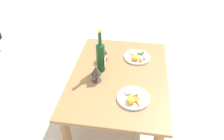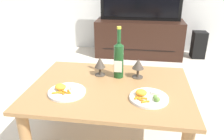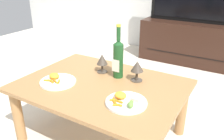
% 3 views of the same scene
% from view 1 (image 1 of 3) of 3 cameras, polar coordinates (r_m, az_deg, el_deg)
% --- Properties ---
extents(ground_plane, '(6.40, 6.40, 0.00)m').
position_cam_1_polar(ground_plane, '(2.08, 1.65, -10.39)').
color(ground_plane, beige).
extents(dining_table, '(1.09, 0.80, 0.43)m').
position_cam_1_polar(dining_table, '(1.83, 1.86, -2.89)').
color(dining_table, '#9E7042').
rests_on(dining_table, ground_plane).
extents(wine_bottle, '(0.07, 0.07, 0.38)m').
position_cam_1_polar(wine_bottle, '(1.74, -3.07, 3.87)').
color(wine_bottle, '#19471E').
rests_on(wine_bottle, dining_table).
extents(goblet_left, '(0.08, 0.08, 0.14)m').
position_cam_1_polar(goblet_left, '(1.67, -4.27, -0.34)').
color(goblet_left, '#473D33').
rests_on(goblet_left, dining_table).
extents(goblet_right, '(0.09, 0.09, 0.14)m').
position_cam_1_polar(goblet_right, '(1.89, -2.53, 5.10)').
color(goblet_right, '#473D33').
rests_on(goblet_right, dining_table).
extents(dinner_plate_left, '(0.24, 0.24, 0.05)m').
position_cam_1_polar(dinner_plate_left, '(1.57, 5.58, -7.41)').
color(dinner_plate_left, white).
rests_on(dinner_plate_left, dining_table).
extents(dinner_plate_right, '(0.24, 0.24, 0.05)m').
position_cam_1_polar(dinner_plate_right, '(1.97, 6.70, 3.50)').
color(dinner_plate_right, white).
rests_on(dinner_plate_right, dining_table).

